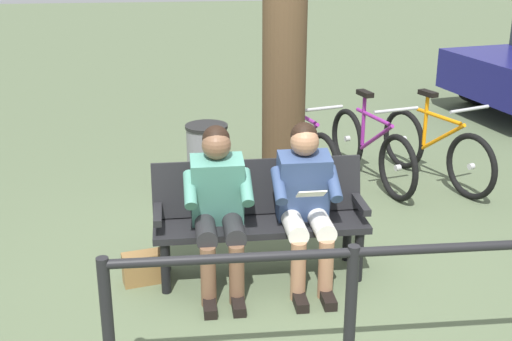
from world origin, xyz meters
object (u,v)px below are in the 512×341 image
object	(u,v)px
person_companion	(218,201)
tree_trunk	(285,14)
handbag	(143,268)
bicycle_black	(435,149)
litter_bin	(207,167)
bicycle_green	(300,148)
person_reading	(306,197)
bicycle_purple	(371,150)
bench	(259,210)

from	to	relation	value
person_companion	tree_trunk	xyz separation A→B (m)	(-0.69, -1.41, 1.14)
handbag	bicycle_black	bearing A→B (deg)	-148.42
bicycle_black	tree_trunk	bearing A→B (deg)	-95.28
handbag	litter_bin	xyz separation A→B (m)	(-0.56, -1.40, 0.29)
bicycle_green	tree_trunk	bearing A→B (deg)	-39.12
person_companion	handbag	bearing A→B (deg)	-8.32
litter_bin	person_reading	bearing A→B (deg)	113.76
tree_trunk	bicycle_black	distance (m)	2.26
bicycle_purple	bicycle_green	bearing A→B (deg)	-115.01
bench	bicycle_purple	world-z (taller)	bicycle_purple
bicycle_black	bicycle_purple	xyz separation A→B (m)	(0.67, -0.06, 0.00)
bicycle_green	bicycle_purple	bearing A→B (deg)	63.72
person_companion	litter_bin	distance (m)	1.50
bench	bicycle_purple	xyz separation A→B (m)	(-1.38, -1.78, -0.15)
person_companion	bicycle_purple	distance (m)	2.60
handbag	bicycle_black	world-z (taller)	bicycle_black
bench	bicycle_purple	bearing A→B (deg)	-128.25
bicycle_purple	bicycle_green	xyz separation A→B (m)	(0.72, -0.13, 0.00)
bench	person_reading	size ratio (longest dim) A/B	1.34
person_companion	litter_bin	xyz separation A→B (m)	(0.01, -1.48, -0.26)
person_reading	tree_trunk	world-z (taller)	tree_trunk
person_reading	bicycle_purple	world-z (taller)	person_reading
person_reading	litter_bin	xyz separation A→B (m)	(0.65, -1.48, -0.26)
person_reading	bicycle_purple	bearing A→B (deg)	-119.07
bench	bicycle_green	size ratio (longest dim) A/B	0.98
bicycle_purple	handbag	bearing A→B (deg)	-64.99
handbag	bicycle_purple	world-z (taller)	bicycle_purple
tree_trunk	bicycle_green	bearing A→B (deg)	-113.39
bench	bicycle_green	bearing A→B (deg)	-109.60
handbag	bicycle_black	distance (m)	3.45
handbag	person_companion	bearing A→B (deg)	172.14
bench	bicycle_black	distance (m)	2.68
bench	person_companion	size ratio (longest dim) A/B	1.34
handbag	person_reading	bearing A→B (deg)	176.49
person_reading	bicycle_black	world-z (taller)	person_reading
bench	bicycle_green	xyz separation A→B (m)	(-0.66, -1.91, -0.15)
person_companion	bicycle_black	bearing A→B (deg)	-141.93
bicycle_black	person_reading	bearing A→B (deg)	-63.63
person_companion	litter_bin	bearing A→B (deg)	-90.08
litter_bin	bicycle_purple	size ratio (longest dim) A/B	0.50
bicycle_black	person_companion	bearing A→B (deg)	-72.53
bicycle_green	handbag	bearing A→B (deg)	-53.53
person_companion	bicycle_purple	size ratio (longest dim) A/B	0.73
handbag	bench	bearing A→B (deg)	-174.36
tree_trunk	litter_bin	distance (m)	1.57
bicycle_purple	person_reading	bearing A→B (deg)	-43.08
bench	bicycle_purple	size ratio (longest dim) A/B	0.98
tree_trunk	bicycle_purple	size ratio (longest dim) A/B	2.20
person_companion	bicycle_green	size ratio (longest dim) A/B	0.74
tree_trunk	bench	bearing A→B (deg)	73.23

